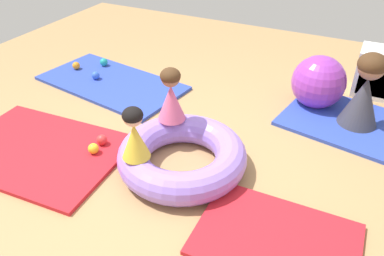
% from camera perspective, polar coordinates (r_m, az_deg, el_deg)
% --- Properties ---
extents(ground_plane, '(8.00, 8.00, 0.00)m').
position_cam_1_polar(ground_plane, '(3.58, -1.23, -5.16)').
color(ground_plane, tan).
extents(gym_mat_far_right, '(1.67, 1.22, 0.04)m').
position_cam_1_polar(gym_mat_far_right, '(3.98, -21.98, -3.19)').
color(gym_mat_far_right, red).
rests_on(gym_mat_far_right, ground).
extents(gym_mat_front, '(1.18, 0.84, 0.04)m').
position_cam_1_polar(gym_mat_front, '(2.97, 12.50, -15.95)').
color(gym_mat_front, red).
rests_on(gym_mat_front, ground).
extents(gym_mat_far_left, '(1.98, 1.23, 0.04)m').
position_cam_1_polar(gym_mat_far_left, '(5.02, -11.96, 6.61)').
color(gym_mat_far_left, '#2D47B7').
rests_on(gym_mat_far_left, ground).
extents(gym_mat_near_left, '(1.63, 1.28, 0.04)m').
position_cam_1_polar(gym_mat_near_left, '(4.43, 23.29, 0.50)').
color(gym_mat_near_left, '#2D47B7').
rests_on(gym_mat_near_left, ground).
extents(inflatable_cushion, '(1.17, 1.17, 0.28)m').
position_cam_1_polar(inflatable_cushion, '(3.43, -1.48, -4.14)').
color(inflatable_cushion, '#9975EA').
rests_on(inflatable_cushion, ground).
extents(child_in_pink, '(0.30, 0.30, 0.53)m').
position_cam_1_polar(child_in_pink, '(3.56, -3.16, 4.96)').
color(child_in_pink, '#E5608E').
rests_on(child_in_pink, inflatable_cushion).
extents(child_in_yellow, '(0.26, 0.26, 0.47)m').
position_cam_1_polar(child_in_yellow, '(3.10, -8.62, -0.83)').
color(child_in_yellow, yellow).
rests_on(child_in_yellow, inflatable_cushion).
extents(adult_seated, '(0.56, 0.56, 0.79)m').
position_cam_1_polar(adult_seated, '(4.24, 24.49, 5.06)').
color(adult_seated, '#383842').
rests_on(adult_seated, gym_mat_near_left).
extents(play_ball_red, '(0.10, 0.10, 0.10)m').
position_cam_1_polar(play_ball_red, '(3.81, -13.35, -1.74)').
color(play_ball_red, red).
rests_on(play_ball_red, gym_mat_far_right).
extents(play_ball_blue, '(0.10, 0.10, 0.10)m').
position_cam_1_polar(play_ball_blue, '(5.10, -14.24, 7.64)').
color(play_ball_blue, blue).
rests_on(play_ball_blue, gym_mat_far_left).
extents(play_ball_teal, '(0.11, 0.11, 0.11)m').
position_cam_1_polar(play_ball_teal, '(5.46, -13.07, 9.59)').
color(play_ball_teal, teal).
rests_on(play_ball_teal, gym_mat_far_left).
extents(play_ball_yellow, '(0.10, 0.10, 0.10)m').
position_cam_1_polar(play_ball_yellow, '(3.72, -14.54, -3.00)').
color(play_ball_yellow, yellow).
rests_on(play_ball_yellow, gym_mat_far_right).
extents(play_ball_orange, '(0.10, 0.10, 0.10)m').
position_cam_1_polar(play_ball_orange, '(5.46, -16.95, 8.93)').
color(play_ball_orange, orange).
rests_on(play_ball_orange, gym_mat_far_left).
extents(exercise_ball_large, '(0.60, 0.60, 0.60)m').
position_cam_1_polar(exercise_ball_large, '(4.54, 18.41, 6.54)').
color(exercise_ball_large, purple).
rests_on(exercise_ball_large, ground).
extents(storage_cube, '(0.44, 0.44, 0.56)m').
position_cam_1_polar(storage_cube, '(5.08, 25.80, 7.45)').
color(storage_cube, white).
rests_on(storage_cube, ground).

